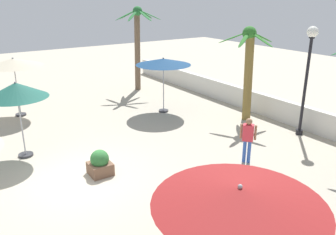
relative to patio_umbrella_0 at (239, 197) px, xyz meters
The scene contains 11 objects.
ground_plane 6.75m from the patio_umbrella_0, behind, with size 56.00×56.00×0.00m, color #B2A893.
boundary_wall 11.19m from the patio_umbrella_0, 124.71° to the left, with size 25.20×0.30×1.02m, color silver.
patio_umbrella_0 is the anchor object (origin of this frame).
patio_umbrella_1 9.11m from the patio_umbrella_0, 169.57° to the right, with size 2.11×2.11×2.77m.
patio_umbrella_2 11.72m from the patio_umbrella_0, 153.17° to the left, with size 2.65×2.65×2.72m.
patio_umbrella_3 13.83m from the patio_umbrella_0, behind, with size 2.66×2.66×2.81m.
palm_tree_0 10.85m from the patio_umbrella_0, 133.39° to the left, with size 2.47×2.59×4.25m.
palm_tree_2 16.13m from the patio_umbrella_0, 156.90° to the left, with size 2.59×2.61×4.91m.
lamp_post_0 9.68m from the patio_umbrella_0, 119.73° to the left, with size 0.43×0.43×4.41m.
guest_0 6.40m from the patio_umbrella_0, 131.94° to the left, with size 0.45×0.41×1.62m.
planter 6.50m from the patio_umbrella_0, behind, with size 0.70×0.70×0.85m.
Camera 1 is at (9.81, -3.15, 5.56)m, focal length 37.56 mm.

